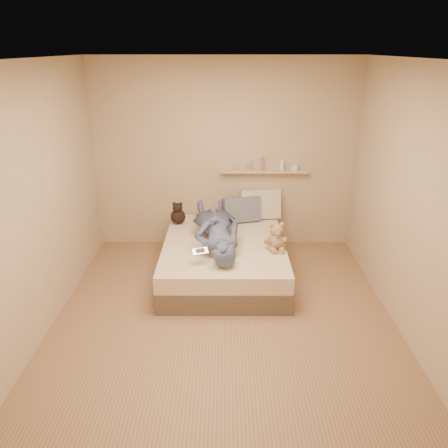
{
  "coord_description": "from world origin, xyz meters",
  "views": [
    {
      "loc": [
        0.02,
        -4.0,
        2.7
      ],
      "look_at": [
        0.0,
        0.65,
        0.8
      ],
      "focal_mm": 35.0,
      "sensor_mm": 36.0,
      "label": 1
    }
  ],
  "objects_px": {
    "teddy_bear": "(276,238)",
    "pillow_grey": "(242,209)",
    "dark_plush": "(178,214)",
    "game_console": "(200,251)",
    "wall_shelf": "(264,171)",
    "person": "(216,228)",
    "pillow_cream": "(260,204)",
    "bed": "(224,258)"
  },
  "relations": [
    {
      "from": "pillow_cream",
      "to": "pillow_grey",
      "type": "distance_m",
      "value": 0.3
    },
    {
      "from": "person",
      "to": "bed",
      "type": "bearing_deg",
      "value": -178.25
    },
    {
      "from": "wall_shelf",
      "to": "game_console",
      "type": "bearing_deg",
      "value": -118.29
    },
    {
      "from": "teddy_bear",
      "to": "dark_plush",
      "type": "height_order",
      "value": "teddy_bear"
    },
    {
      "from": "pillow_grey",
      "to": "pillow_cream",
      "type": "bearing_deg",
      "value": 27.75
    },
    {
      "from": "bed",
      "to": "game_console",
      "type": "xyz_separation_m",
      "value": [
        -0.26,
        -0.6,
        0.38
      ]
    },
    {
      "from": "teddy_bear",
      "to": "pillow_grey",
      "type": "bearing_deg",
      "value": 112.69
    },
    {
      "from": "pillow_cream",
      "to": "person",
      "type": "relative_size",
      "value": 0.35
    },
    {
      "from": "dark_plush",
      "to": "teddy_bear",
      "type": "bearing_deg",
      "value": -33.15
    },
    {
      "from": "game_console",
      "to": "pillow_grey",
      "type": "relative_size",
      "value": 0.38
    },
    {
      "from": "game_console",
      "to": "dark_plush",
      "type": "distance_m",
      "value": 1.25
    },
    {
      "from": "game_console",
      "to": "teddy_bear",
      "type": "height_order",
      "value": "teddy_bear"
    },
    {
      "from": "person",
      "to": "wall_shelf",
      "type": "relative_size",
      "value": 1.3
    },
    {
      "from": "wall_shelf",
      "to": "person",
      "type": "bearing_deg",
      "value": -125.04
    },
    {
      "from": "dark_plush",
      "to": "pillow_grey",
      "type": "relative_size",
      "value": 0.62
    },
    {
      "from": "pillow_cream",
      "to": "person",
      "type": "xyz_separation_m",
      "value": [
        -0.6,
        -0.85,
        -0.01
      ]
    },
    {
      "from": "game_console",
      "to": "pillow_cream",
      "type": "relative_size",
      "value": 0.35
    },
    {
      "from": "pillow_grey",
      "to": "wall_shelf",
      "type": "distance_m",
      "value": 0.61
    },
    {
      "from": "person",
      "to": "pillow_cream",
      "type": "bearing_deg",
      "value": -133.32
    },
    {
      "from": "game_console",
      "to": "wall_shelf",
      "type": "height_order",
      "value": "wall_shelf"
    },
    {
      "from": "wall_shelf",
      "to": "dark_plush",
      "type": "bearing_deg",
      "value": -165.2
    },
    {
      "from": "game_console",
      "to": "wall_shelf",
      "type": "bearing_deg",
      "value": 61.71
    },
    {
      "from": "teddy_bear",
      "to": "wall_shelf",
      "type": "distance_m",
      "value": 1.24
    },
    {
      "from": "bed",
      "to": "pillow_grey",
      "type": "xyz_separation_m",
      "value": [
        0.24,
        0.69,
        0.4
      ]
    },
    {
      "from": "bed",
      "to": "dark_plush",
      "type": "distance_m",
      "value": 0.94
    },
    {
      "from": "game_console",
      "to": "person",
      "type": "relative_size",
      "value": 0.12
    },
    {
      "from": "game_console",
      "to": "bed",
      "type": "bearing_deg",
      "value": 66.41
    },
    {
      "from": "pillow_cream",
      "to": "wall_shelf",
      "type": "bearing_deg",
      "value": 60.41
    },
    {
      "from": "pillow_grey",
      "to": "person",
      "type": "height_order",
      "value": "person"
    },
    {
      "from": "bed",
      "to": "pillow_cream",
      "type": "relative_size",
      "value": 3.45
    },
    {
      "from": "bed",
      "to": "wall_shelf",
      "type": "xyz_separation_m",
      "value": [
        0.55,
        0.91,
        0.88
      ]
    },
    {
      "from": "person",
      "to": "dark_plush",
      "type": "bearing_deg",
      "value": -56.97
    },
    {
      "from": "pillow_cream",
      "to": "teddy_bear",
      "type": "bearing_deg",
      "value": -83.82
    },
    {
      "from": "dark_plush",
      "to": "wall_shelf",
      "type": "bearing_deg",
      "value": 14.8
    },
    {
      "from": "pillow_grey",
      "to": "wall_shelf",
      "type": "relative_size",
      "value": 0.42
    },
    {
      "from": "teddy_bear",
      "to": "dark_plush",
      "type": "relative_size",
      "value": 1.14
    },
    {
      "from": "bed",
      "to": "wall_shelf",
      "type": "distance_m",
      "value": 1.38
    },
    {
      "from": "bed",
      "to": "game_console",
      "type": "relative_size",
      "value": 9.96
    },
    {
      "from": "dark_plush",
      "to": "bed",
      "type": "bearing_deg",
      "value": -43.49
    },
    {
      "from": "game_console",
      "to": "wall_shelf",
      "type": "relative_size",
      "value": 0.16
    },
    {
      "from": "bed",
      "to": "person",
      "type": "relative_size",
      "value": 1.22
    },
    {
      "from": "dark_plush",
      "to": "pillow_cream",
      "type": "relative_size",
      "value": 0.56
    }
  ]
}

